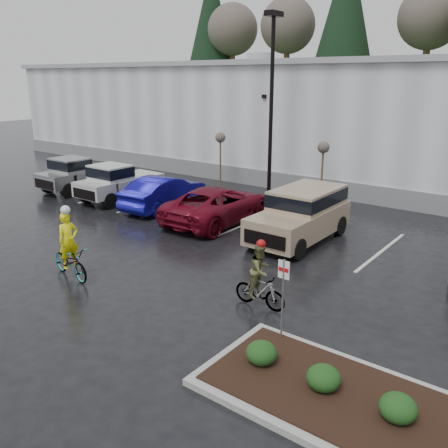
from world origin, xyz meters
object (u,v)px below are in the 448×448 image
Objects in this scene: sapling_west at (220,141)px; cyclist_hivis at (70,256)px; suv_tan at (299,216)px; cyclist_olive at (260,282)px; lamppost at (272,89)px; pickup_silver at (84,173)px; car_red at (218,204)px; fire_lane_sign at (283,291)px; pickup_white at (124,181)px; car_blue at (164,192)px; sapling_mid at (323,151)px.

cyclist_hivis is at bearing -72.30° from sapling_west.
suv_tan is 5.98m from cyclist_olive.
sapling_west is 15.58m from cyclist_olive.
lamppost reaches higher than pickup_silver.
cyclist_hivis is 6.33m from cyclist_olive.
sapling_west is at bearing -56.16° from car_red.
fire_lane_sign is 15.86m from pickup_white.
cyclist_olive is (9.56, -6.02, -0.06)m from car_blue.
pickup_white is 13.95m from cyclist_olive.
lamppost reaches higher than car_blue.
fire_lane_sign is at bearing -23.02° from pickup_silver.
car_blue is at bearing 146.47° from fire_lane_sign.
sapling_west is 1.00× the size of sapling_mid.
car_blue is at bearing -1.30° from pickup_silver.
sapling_west is at bearing 132.67° from fire_lane_sign.
suv_tan reaches higher than car_blue.
sapling_west is 17.46m from fire_lane_sign.
pickup_silver is 2.15× the size of cyclist_hivis.
suv_tan is 2.11× the size of cyclist_hivis.
lamppost is at bearing -14.04° from sapling_west.
pickup_white is 2.57× the size of cyclist_olive.
pickup_silver is 0.90× the size of car_red.
car_blue is (-3.24, -4.48, -4.87)m from lamppost.
cyclist_hivis is (10.06, -8.12, -0.24)m from pickup_silver.
sapling_west is 6.50m from sapling_mid.
car_blue is (0.76, -5.48, -1.91)m from sapling_west.
pickup_silver and pickup_white have the same top height.
pickup_white is 1.05× the size of car_blue.
sapling_mid is (2.50, 1.00, -2.96)m from lamppost.
pickup_white is at bearing -1.34° from pickup_silver.
sapling_west is (-4.00, 1.00, -2.96)m from lamppost.
fire_lane_sign reaches higher than car_red.
sapling_west is at bearing 180.00° from sapling_mid.
pickup_white is at bearing -144.65° from lamppost.
sapling_mid is at bearing 31.83° from pickup_white.
cyclist_olive is at bearing 133.32° from car_red.
fire_lane_sign is (7.80, -11.80, -4.28)m from lamppost.
car_red is 8.38m from cyclist_olive.
cyclist_hivis reaches higher than cyclist_olive.
pickup_white is at bearing -5.96° from car_blue.
lamppost is 4.19× the size of fire_lane_sign.
pickup_white is at bearing 177.80° from suv_tan.
suv_tan is at bearing -71.60° from sapling_mid.
suv_tan is at bearing -47.42° from lamppost.
fire_lane_sign is at bearing -132.88° from cyclist_olive.
pickup_silver is (-12.27, -5.34, -1.75)m from sapling_mid.
fire_lane_sign reaches higher than cyclist_olive.
cyclist_olive is (16.09, -6.16, -0.22)m from pickup_silver.
lamppost is at bearing 123.46° from fire_lane_sign.
cyclist_olive reaches higher than pickup_white.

